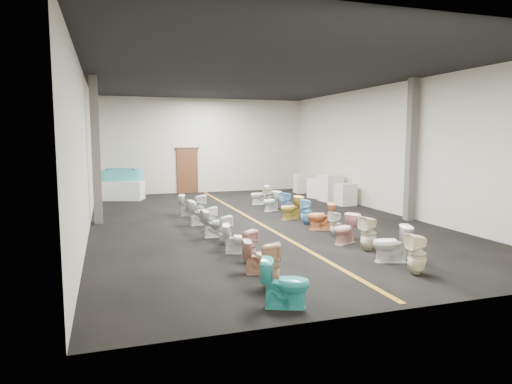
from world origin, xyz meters
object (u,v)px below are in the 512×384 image
Objects in this scene: toilet_left_2 at (260,256)px; toilet_right_3 at (346,229)px; toilet_right_0 at (417,254)px; display_table at (121,190)px; toilet_left_4 at (237,239)px; appliance_crate_a at (345,194)px; toilet_right_6 at (307,211)px; toilet_right_11 at (260,195)px; toilet_left_8 at (200,212)px; toilet_right_8 at (286,203)px; toilet_right_2 at (368,234)px; bathtub at (121,175)px; toilet_left_5 at (225,230)px; toilet_right_1 at (391,244)px; toilet_left_0 at (285,283)px; toilet_left_7 at (211,219)px; toilet_right_4 at (336,224)px; appliance_crate_c at (319,188)px; toilet_left_10 at (190,205)px; toilet_right_7 at (291,208)px; appliance_crate_d at (301,184)px; toilet_right_5 at (321,216)px; toilet_right_10 at (269,197)px; toilet_left_1 at (269,265)px; toilet_left_6 at (215,223)px; appliance_crate_b at (331,188)px; toilet_right_9 at (271,201)px; toilet_left_9 at (199,207)px.

toilet_right_3 is (2.86, 1.73, 0.03)m from toilet_left_2.
toilet_left_2 is 0.84× the size of toilet_right_0.
display_table is 2.69× the size of toilet_left_4.
toilet_right_6 is at bearing -134.67° from appliance_crate_a.
toilet_left_8 is at bearing -32.47° from toilet_right_11.
toilet_right_2 is at bearing -12.78° from toilet_right_8.
toilet_left_5 is (2.20, -9.29, -0.71)m from bathtub.
toilet_left_0 is at bearing -42.18° from toilet_right_1.
toilet_left_7 reaches higher than toilet_right_4.
toilet_right_0 reaches higher than toilet_left_0.
toilet_right_1 is at bearing -20.95° from toilet_right_3.
bathtub reaches higher than appliance_crate_c.
toilet_right_11 reaches higher than toilet_left_10.
toilet_left_7 is 3.05m from toilet_right_7.
display_table is 12.19m from toilet_right_2.
display_table is 10.74m from toilet_right_4.
appliance_crate_c is 7.90m from toilet_right_4.
toilet_right_4 is at bearing 9.92° from toilet_right_11.
appliance_crate_c is at bearing 135.38° from toilet_right_7.
toilet_right_3 is at bearing -9.19° from toilet_right_7.
toilet_left_4 is at bearing -136.02° from appliance_crate_a.
toilet_right_0 is at bearing 15.59° from toilet_right_1.
toilet_right_5 is at bearing -110.15° from appliance_crate_d.
toilet_right_7 reaches higher than toilet_right_4.
toilet_right_0 is (5.13, -12.92, -0.67)m from bathtub.
toilet_right_10 is (3.05, 3.64, 0.03)m from toilet_left_7.
appliance_crate_d is 8.96m from toilet_left_8.
toilet_left_6 is (0.03, 4.38, -0.04)m from toilet_left_1.
toilet_right_0 is at bearing 9.02° from toilet_right_11.
appliance_crate_b reaches higher than toilet_right_0.
toilet_right_7 is at bearing -96.70° from toilet_left_8.
toilet_left_5 is at bearing 175.58° from toilet_left_8.
toilet_right_9 reaches higher than toilet_right_4.
toilet_right_6 is at bearing -112.43° from toilet_left_8.
toilet_right_8 is at bearing 11.43° from toilet_right_11.
toilet_right_2 reaches higher than toilet_left_9.
toilet_right_0 is at bearing -113.38° from toilet_left_4.
toilet_right_10 is at bearing -31.95° from toilet_left_5.
toilet_left_8 is 0.98× the size of toilet_right_6.
toilet_left_8 is 1.04× the size of toilet_right_3.
appliance_crate_b reaches higher than appliance_crate_d.
toilet_right_8 is (3.07, 1.87, 0.04)m from toilet_left_7.
toilet_left_10 is (-0.16, 5.33, 0.03)m from toilet_left_4.
toilet_left_9 is 6.00m from toilet_right_2.
toilet_right_10 is at bearing -128.37° from appliance_crate_d.
appliance_crate_a is at bearing 101.71° from toilet_right_8.
appliance_crate_b is 6.08m from toilet_right_5.
appliance_crate_c is 4.26m from toilet_right_9.
appliance_crate_d is 11.28m from toilet_right_2.
appliance_crate_a reaches higher than toilet_left_7.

